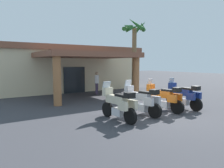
{
  "coord_description": "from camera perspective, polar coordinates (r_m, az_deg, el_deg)",
  "views": [
    {
      "loc": [
        -7.29,
        -6.98,
        2.45
      ],
      "look_at": [
        -0.24,
        3.11,
        1.2
      ],
      "focal_mm": 33.89,
      "sensor_mm": 36.0,
      "label": 1
    }
  ],
  "objects": [
    {
      "name": "ground_plane",
      "position": [
        10.38,
        11.09,
        -7.96
      ],
      "size": [
        80.0,
        80.0,
        0.0
      ],
      "primitive_type": "plane",
      "color": "#38383D"
    },
    {
      "name": "motel_building",
      "position": [
        19.65,
        -12.95,
        4.31
      ],
      "size": [
        14.23,
        10.58,
        3.87
      ],
      "rotation": [
        0.0,
        0.0,
        -0.03
      ],
      "color": "beige",
      "rests_on": "ground_plane"
    },
    {
      "name": "motorcycle_cream",
      "position": [
        8.96,
        1.75,
        -5.47
      ],
      "size": [
        0.72,
        2.21,
        1.61
      ],
      "rotation": [
        0.0,
        0.0,
        1.61
      ],
      "color": "black",
      "rests_on": "ground_plane"
    },
    {
      "name": "motorcycle_silver",
      "position": [
        9.93,
        8.0,
        -4.42
      ],
      "size": [
        0.82,
        2.21,
        1.61
      ],
      "rotation": [
        0.0,
        0.0,
        1.72
      ],
      "color": "black",
      "rests_on": "ground_plane"
    },
    {
      "name": "motorcycle_orange",
      "position": [
        10.87,
        13.78,
        -3.64
      ],
      "size": [
        0.87,
        2.2,
        1.61
      ],
      "rotation": [
        0.0,
        0.0,
        1.75
      ],
      "color": "black",
      "rests_on": "ground_plane"
    },
    {
      "name": "motorcycle_blue",
      "position": [
        11.88,
        18.82,
        -2.99
      ],
      "size": [
        0.7,
        2.21,
        1.61
      ],
      "rotation": [
        0.0,
        0.0,
        1.56
      ],
      "color": "black",
      "rests_on": "ground_plane"
    },
    {
      "name": "pedestrian",
      "position": [
        16.33,
        -4.15,
        0.72
      ],
      "size": [
        0.46,
        0.33,
        1.73
      ],
      "rotation": [
        0.0,
        0.0,
        5.3
      ],
      "color": "#3F334C",
      "rests_on": "ground_plane"
    },
    {
      "name": "palm_tree_near_portico",
      "position": [
        18.04,
        6.03,
        11.6
      ],
      "size": [
        2.05,
        2.15,
        6.06
      ],
      "color": "brown",
      "rests_on": "ground_plane"
    }
  ]
}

